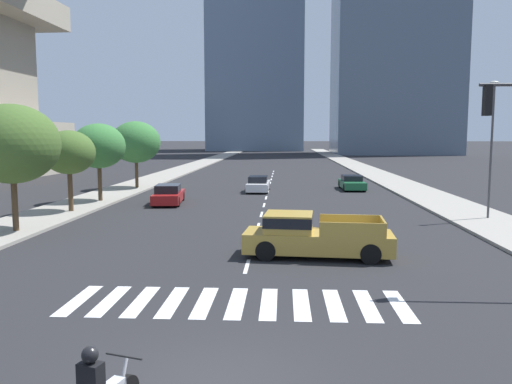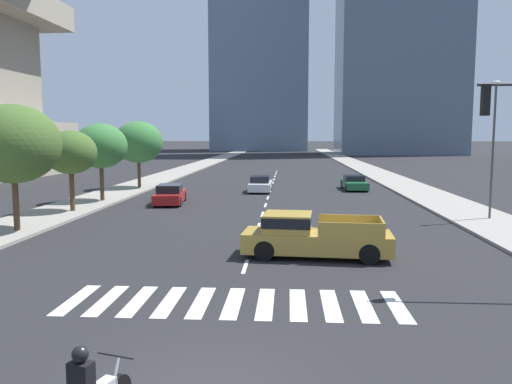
{
  "view_description": "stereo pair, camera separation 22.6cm",
  "coord_description": "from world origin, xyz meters",
  "views": [
    {
      "loc": [
        1.28,
        -8.86,
        4.65
      ],
      "look_at": [
        0.0,
        14.82,
        2.0
      ],
      "focal_mm": 35.66,
      "sensor_mm": 36.0,
      "label": 1
    },
    {
      "loc": [
        1.51,
        -8.85,
        4.65
      ],
      "look_at": [
        0.0,
        14.82,
        2.0
      ],
      "focal_mm": 35.66,
      "sensor_mm": 36.0,
      "label": 2
    }
  ],
  "objects": [
    {
      "name": "lane_divider_center",
      "position": [
        0.0,
        32.82,
        0.0
      ],
      "size": [
        0.14,
        50.0,
        0.01
      ],
      "color": "silver",
      "rests_on": "ground"
    },
    {
      "name": "sidewalk_west",
      "position": [
        -12.2,
        30.0,
        0.07
      ],
      "size": [
        4.0,
        260.0,
        0.15
      ],
      "primitive_type": "cube",
      "color": "gray",
      "rests_on": "ground"
    },
    {
      "name": "crosswalk_near",
      "position": [
        0.0,
        4.82,
        0.0
      ],
      "size": [
        9.45,
        2.7,
        0.01
      ],
      "color": "silver",
      "rests_on": "ground"
    },
    {
      "name": "sedan_green_0",
      "position": [
        7.18,
        35.08,
        0.56
      ],
      "size": [
        1.93,
        4.64,
        1.21
      ],
      "rotation": [
        0.0,
        0.0,
        -1.55
      ],
      "color": "#1E6038",
      "rests_on": "ground"
    },
    {
      "name": "pickup_truck",
      "position": [
        2.34,
        10.41,
        0.81
      ],
      "size": [
        5.77,
        2.44,
        1.67
      ],
      "rotation": [
        0.0,
        0.0,
        3.06
      ],
      "color": "#B28E38",
      "rests_on": "ground"
    },
    {
      "name": "sedan_white_2",
      "position": [
        -0.79,
        33.07,
        0.59
      ],
      "size": [
        1.84,
        4.7,
        1.29
      ],
      "rotation": [
        0.0,
        0.0,
        1.55
      ],
      "color": "silver",
      "rests_on": "ground"
    },
    {
      "name": "sidewalk_east",
      "position": [
        12.2,
        30.0,
        0.07
      ],
      "size": [
        4.0,
        260.0,
        0.15
      ],
      "primitive_type": "cube",
      "color": "gray",
      "rests_on": "ground"
    },
    {
      "name": "sedan_red_1",
      "position": [
        -6.54,
        25.14,
        0.61
      ],
      "size": [
        2.21,
        4.79,
        1.33
      ],
      "rotation": [
        0.0,
        0.0,
        1.67
      ],
      "color": "maroon",
      "rests_on": "ground"
    },
    {
      "name": "street_tree_fourth",
      "position": [
        -11.4,
        34.33,
        4.06
      ],
      "size": [
        4.2,
        4.2,
        5.7
      ],
      "color": "#4C3823",
      "rests_on": "sidewalk_west"
    },
    {
      "name": "street_tree_nearest",
      "position": [
        -11.4,
        14.28,
        4.25
      ],
      "size": [
        4.38,
        4.38,
        5.96
      ],
      "color": "#4C3823",
      "rests_on": "sidewalk_west"
    },
    {
      "name": "street_lamp_east",
      "position": [
        12.5,
        19.31,
        4.44
      ],
      "size": [
        0.5,
        0.24,
        7.38
      ],
      "color": "#3F3F42",
      "rests_on": "sidewalk_east"
    },
    {
      "name": "street_tree_third",
      "position": [
        -11.4,
        25.48,
        3.91
      ],
      "size": [
        3.62,
        3.62,
        5.31
      ],
      "color": "#4C3823",
      "rests_on": "sidewalk_west"
    },
    {
      "name": "street_tree_second",
      "position": [
        -11.4,
        20.58,
        3.64
      ],
      "size": [
        3.06,
        3.06,
        4.8
      ],
      "color": "#4C3823",
      "rests_on": "sidewalk_west"
    }
  ]
}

